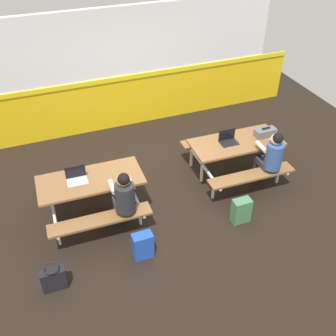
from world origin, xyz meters
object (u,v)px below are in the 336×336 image
(picnic_table_right, at_px, (235,149))
(student_further, at_px, (271,156))
(laptop_dark, at_px, (228,140))
(laptop_silver, at_px, (77,178))
(picnic_table_left, at_px, (91,187))
(backpack_dark, at_px, (241,211))
(student_nearer, at_px, (124,197))
(satchel_spare, at_px, (143,245))
(tote_bag_bright, at_px, (54,279))
(toolbox_grey, at_px, (265,132))

(picnic_table_right, bearing_deg, student_further, -56.58)
(student_further, bearing_deg, laptop_dark, 130.73)
(picnic_table_right, relative_size, laptop_silver, 5.18)
(picnic_table_left, bearing_deg, backpack_dark, -25.00)
(picnic_table_left, xyz_separation_m, laptop_dark, (2.55, 0.17, 0.21))
(student_nearer, relative_size, laptop_dark, 3.71)
(student_nearer, xyz_separation_m, laptop_silver, (-0.59, 0.61, 0.08))
(student_nearer, xyz_separation_m, satchel_spare, (0.08, -0.60, -0.49))
(picnic_table_left, relative_size, picnic_table_right, 1.00)
(picnic_table_right, distance_m, tote_bag_bright, 3.83)
(laptop_dark, bearing_deg, backpack_dark, -106.03)
(tote_bag_bright, bearing_deg, satchel_spare, 4.99)
(laptop_silver, relative_size, satchel_spare, 0.74)
(picnic_table_left, height_order, student_nearer, student_nearer)
(picnic_table_left, relative_size, satchel_spare, 3.83)
(student_nearer, xyz_separation_m, student_further, (2.68, 0.13, 0.00))
(picnic_table_left, height_order, laptop_silver, laptop_silver)
(laptop_dark, relative_size, toolbox_grey, 0.81)
(toolbox_grey, bearing_deg, backpack_dark, -133.42)
(student_further, height_order, laptop_dark, student_further)
(student_nearer, relative_size, backpack_dark, 2.74)
(laptop_dark, xyz_separation_m, satchel_spare, (-2.08, -1.34, -0.57))
(picnic_table_left, bearing_deg, tote_bag_bright, -123.32)
(student_further, bearing_deg, picnic_table_left, 171.87)
(laptop_silver, height_order, backpack_dark, laptop_silver)
(student_nearer, distance_m, toolbox_grey, 2.98)
(toolbox_grey, bearing_deg, laptop_silver, -178.84)
(student_further, height_order, laptop_silver, student_further)
(picnic_table_right, bearing_deg, student_nearer, -163.29)
(student_nearer, height_order, toolbox_grey, student_nearer)
(picnic_table_left, distance_m, toolbox_grey, 3.30)
(picnic_table_right, bearing_deg, toolbox_grey, -1.36)
(laptop_dark, bearing_deg, picnic_table_left, -176.24)
(picnic_table_left, bearing_deg, student_further, -8.13)
(laptop_dark, distance_m, satchel_spare, 2.53)
(picnic_table_right, height_order, backpack_dark, picnic_table_right)
(student_further, bearing_deg, tote_bag_bright, -167.85)
(picnic_table_right, height_order, laptop_dark, laptop_dark)
(student_nearer, height_order, satchel_spare, student_nearer)
(picnic_table_right, distance_m, backpack_dark, 1.31)
(picnic_table_right, xyz_separation_m, satchel_spare, (-2.23, -1.29, -0.36))
(laptop_dark, bearing_deg, laptop_silver, -177.39)
(laptop_silver, bearing_deg, picnic_table_left, -11.90)
(picnic_table_left, relative_size, tote_bag_bright, 3.92)
(student_nearer, distance_m, backpack_dark, 1.94)
(student_nearer, bearing_deg, tote_bag_bright, -149.91)
(laptop_silver, height_order, laptop_dark, same)
(toolbox_grey, distance_m, backpack_dark, 1.68)
(laptop_dark, height_order, tote_bag_bright, laptop_dark)
(picnic_table_left, relative_size, backpack_dark, 3.83)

